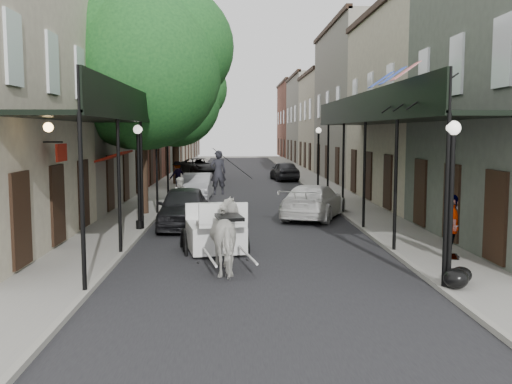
{
  "coord_description": "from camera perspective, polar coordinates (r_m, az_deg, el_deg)",
  "views": [
    {
      "loc": [
        -0.71,
        -14.36,
        3.59
      ],
      "look_at": [
        0.02,
        4.41,
        1.6
      ],
      "focal_mm": 40.0,
      "sensor_mm": 36.0,
      "label": 1
    }
  ],
  "objects": [
    {
      "name": "ground",
      "position": [
        14.82,
        0.6,
        -7.97
      ],
      "size": [
        140.0,
        140.0,
        0.0
      ],
      "primitive_type": "plane",
      "color": "gray",
      "rests_on": "ground"
    },
    {
      "name": "road",
      "position": [
        34.56,
        -1.02,
        0.09
      ],
      "size": [
        8.0,
        90.0,
        0.01
      ],
      "primitive_type": "cube",
      "color": "black",
      "rests_on": "ground"
    },
    {
      "name": "sidewalk_left",
      "position": [
        34.81,
        -9.28,
        0.14
      ],
      "size": [
        2.2,
        90.0,
        0.12
      ],
      "primitive_type": "cube",
      "color": "gray",
      "rests_on": "ground"
    },
    {
      "name": "sidewalk_right",
      "position": [
        35.01,
        7.18,
        0.21
      ],
      "size": [
        2.2,
        90.0,
        0.12
      ],
      "primitive_type": "cube",
      "color": "gray",
      "rests_on": "ground"
    },
    {
      "name": "building_row_left",
      "position": [
        45.09,
        -12.41,
        8.01
      ],
      "size": [
        5.0,
        80.0,
        10.5
      ],
      "primitive_type": "cube",
      "color": "#C1B89A",
      "rests_on": "ground"
    },
    {
      "name": "building_row_right",
      "position": [
        45.36,
        9.73,
        8.05
      ],
      "size": [
        5.0,
        80.0,
        10.5
      ],
      "primitive_type": "cube",
      "color": "gray",
      "rests_on": "ground"
    },
    {
      "name": "gallery_left",
      "position": [
        21.74,
        -13.14,
        7.11
      ],
      "size": [
        2.2,
        18.05,
        4.88
      ],
      "color": "black",
      "rests_on": "sidewalk_left"
    },
    {
      "name": "gallery_right",
      "position": [
        22.05,
        12.32,
        7.11
      ],
      "size": [
        2.2,
        18.05,
        4.88
      ],
      "color": "black",
      "rests_on": "sidewalk_right"
    },
    {
      "name": "tree_near",
      "position": [
        24.96,
        -10.49,
        12.61
      ],
      "size": [
        7.31,
        6.8,
        9.63
      ],
      "color": "#382619",
      "rests_on": "sidewalk_left"
    },
    {
      "name": "tree_far",
      "position": [
        38.77,
        -7.54,
        9.31
      ],
      "size": [
        6.45,
        6.0,
        8.61
      ],
      "color": "#382619",
      "rests_on": "sidewalk_left"
    },
    {
      "name": "lamppost_right_near",
      "position": [
        13.35,
        18.91,
        -0.9
      ],
      "size": [
        0.32,
        0.32,
        3.71
      ],
      "color": "black",
      "rests_on": "sidewalk_right"
    },
    {
      "name": "lamppost_left",
      "position": [
        20.7,
        -11.64,
        1.66
      ],
      "size": [
        0.32,
        0.32,
        3.71
      ],
      "color": "black",
      "rests_on": "sidewalk_left"
    },
    {
      "name": "lamppost_right_far",
      "position": [
        32.76,
        6.24,
        3.31
      ],
      "size": [
        0.32,
        0.32,
        3.71
      ],
      "color": "black",
      "rests_on": "sidewalk_right"
    },
    {
      "name": "horse",
      "position": [
        14.66,
        -2.61,
        -4.44
      ],
      "size": [
        1.39,
        2.34,
        1.85
      ],
      "primitive_type": "imported",
      "rotation": [
        0.0,
        0.0,
        3.33
      ],
      "color": "beige",
      "rests_on": "ground"
    },
    {
      "name": "carriage",
      "position": [
        17.42,
        -4.32,
        -1.85
      ],
      "size": [
        2.17,
        2.96,
        3.09
      ],
      "rotation": [
        0.0,
        0.0,
        0.19
      ],
      "color": "black",
      "rests_on": "ground"
    },
    {
      "name": "pedestrian_walking",
      "position": [
        24.58,
        -7.49,
        -0.45
      ],
      "size": [
        0.91,
        0.77,
        1.67
      ],
      "primitive_type": "imported",
      "rotation": [
        0.0,
        0.0,
        -0.18
      ],
      "color": "beige",
      "rests_on": "ground"
    },
    {
      "name": "pedestrian_sidewalk_left",
      "position": [
        35.39,
        -7.87,
        1.72
      ],
      "size": [
        1.24,
        1.15,
        1.67
      ],
      "primitive_type": "imported",
      "rotation": [
        0.0,
        0.0,
        3.79
      ],
      "color": "gray",
      "rests_on": "sidewalk_left"
    },
    {
      "name": "pedestrian_sidewalk_right",
      "position": [
        16.48,
        18.99,
        -3.3
      ],
      "size": [
        0.63,
        1.1,
        1.77
      ],
      "primitive_type": "imported",
      "rotation": [
        0.0,
        0.0,
        1.38
      ],
      "color": "gray",
      "rests_on": "sidewalk_right"
    },
    {
      "name": "car_left_near",
      "position": [
        21.57,
        -7.23,
        -1.51
      ],
      "size": [
        1.95,
        4.57,
        1.54
      ],
      "primitive_type": "imported",
      "rotation": [
        0.0,
        0.0,
        0.03
      ],
      "color": "black",
      "rests_on": "ground"
    },
    {
      "name": "car_left_mid",
      "position": [
        30.44,
        -5.91,
        0.55
      ],
      "size": [
        1.62,
        4.26,
        1.38
      ],
      "primitive_type": "imported",
      "rotation": [
        0.0,
        0.0,
        -0.04
      ],
      "color": "#999A9E",
      "rests_on": "ground"
    },
    {
      "name": "car_left_far",
      "position": [
        47.64,
        -5.69,
        2.54
      ],
      "size": [
        4.2,
        5.58,
        1.41
      ],
      "primitive_type": "imported",
      "rotation": [
        0.0,
        0.0,
        0.42
      ],
      "color": "black",
      "rests_on": "ground"
    },
    {
      "name": "car_right_near",
      "position": [
        23.77,
        5.8,
        -0.94
      ],
      "size": [
        3.64,
        5.28,
        1.42
      ],
      "primitive_type": "imported",
      "rotation": [
        0.0,
        0.0,
        2.77
      ],
      "color": "silver",
      "rests_on": "ground"
    },
    {
      "name": "car_right_far",
      "position": [
        42.24,
        2.88,
        2.13
      ],
      "size": [
        2.11,
        4.36,
        1.44
      ],
      "primitive_type": "imported",
      "rotation": [
        0.0,
        0.0,
        3.24
      ],
      "color": "black",
      "rests_on": "ground"
    },
    {
      "name": "trash_bags",
      "position": [
        13.71,
        19.55,
        -8.03
      ],
      "size": [
        0.81,
        0.96,
        0.46
      ],
      "color": "black",
      "rests_on": "sidewalk_right"
    }
  ]
}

